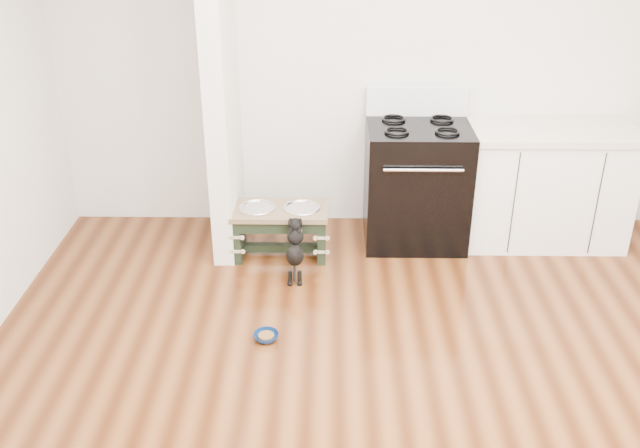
% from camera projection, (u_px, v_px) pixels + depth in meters
% --- Properties ---
extents(ground, '(5.00, 5.00, 0.00)m').
position_uv_depth(ground, '(406.00, 432.00, 3.69)').
color(ground, '#411E0B').
rests_on(ground, ground).
extents(room_shell, '(5.00, 5.00, 5.00)m').
position_uv_depth(room_shell, '(428.00, 135.00, 2.96)').
color(room_shell, silver).
rests_on(room_shell, ground).
extents(partition_wall, '(0.15, 0.80, 2.70)m').
position_uv_depth(partition_wall, '(220.00, 69.00, 4.97)').
color(partition_wall, silver).
rests_on(partition_wall, ground).
extents(oven_range, '(0.76, 0.69, 1.14)m').
position_uv_depth(oven_range, '(416.00, 182.00, 5.40)').
color(oven_range, black).
rests_on(oven_range, ground).
extents(cabinet_run, '(1.24, 0.64, 0.91)m').
position_uv_depth(cabinet_run, '(545.00, 185.00, 5.41)').
color(cabinet_run, white).
rests_on(cabinet_run, ground).
extents(dog_feeder, '(0.70, 0.37, 0.40)m').
position_uv_depth(dog_feeder, '(280.00, 222.00, 5.25)').
color(dog_feeder, black).
rests_on(dog_feeder, ground).
extents(puppy, '(0.12, 0.36, 0.43)m').
position_uv_depth(puppy, '(295.00, 248.00, 4.97)').
color(puppy, black).
rests_on(puppy, ground).
extents(floor_bowl, '(0.18, 0.18, 0.05)m').
position_uv_depth(floor_bowl, '(266.00, 337.00, 4.39)').
color(floor_bowl, navy).
rests_on(floor_bowl, ground).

